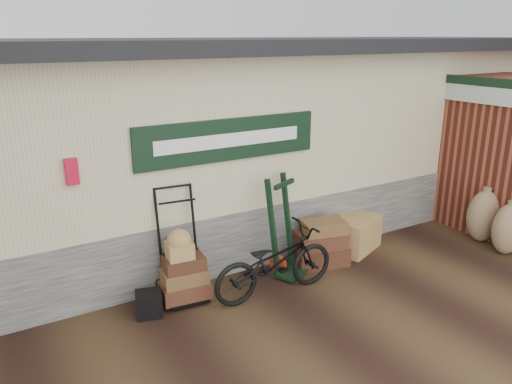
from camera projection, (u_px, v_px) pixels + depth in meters
ground at (288, 299)px, 6.45m from camera, size 80.00×80.00×0.00m
station_building at (195, 139)px, 8.19m from camera, size 14.40×4.10×3.20m
brick_outbuilding at (460, 144)px, 9.33m from camera, size 1.71×4.51×2.62m
porter_trolley at (179, 243)px, 6.30m from camera, size 0.80×0.63×1.48m
green_barrow at (283, 227)px, 6.91m from camera, size 0.65×0.61×1.42m
suitcase_stack at (321, 242)px, 7.33m from camera, size 0.87×0.66×0.69m
wicker_hamper at (355, 234)px, 7.85m from camera, size 0.95×0.80×0.53m
black_trunk at (149, 304)px, 6.02m from camera, size 0.37×0.34×0.31m
bicycle at (275, 259)px, 6.41m from camera, size 0.64×1.75×1.01m
burlap_sack_left at (483, 216)px, 8.13m from camera, size 0.67×0.62×0.87m
burlap_sack_right at (508, 229)px, 7.65m from camera, size 0.58×0.51×0.81m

